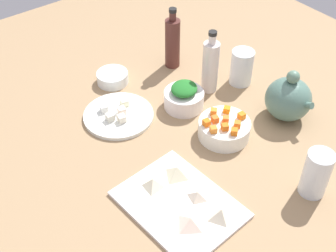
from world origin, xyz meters
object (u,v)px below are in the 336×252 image
at_px(cutting_board, 179,204).
at_px(plate_tofu, 119,115).
at_px(bottle_0, 173,42).
at_px(bowl_carrots, 224,129).
at_px(bowl_greens, 184,99).
at_px(bottle_1, 210,66).
at_px(drinking_glass_1, 316,174).
at_px(teapot, 288,99).
at_px(drinking_glass_0, 242,67).
at_px(bowl_small_side, 113,78).

relative_size(cutting_board, plate_tofu, 1.39).
bearing_deg(bottle_0, bowl_carrots, -15.81).
height_order(plate_tofu, bowl_greens, bowl_greens).
bearing_deg(bottle_1, drinking_glass_1, -9.25).
distance_m(bowl_greens, bottle_1, 0.14).
distance_m(bowl_carrots, teapot, 0.22).
bearing_deg(plate_tofu, drinking_glass_1, 22.90).
bearing_deg(drinking_glass_1, teapot, 144.25).
height_order(bottle_1, drinking_glass_1, bottle_1).
xyz_separation_m(cutting_board, bottle_0, (-0.49, 0.36, 0.09)).
distance_m(cutting_board, bottle_1, 0.49).
xyz_separation_m(cutting_board, drinking_glass_1, (0.17, 0.30, 0.06)).
distance_m(bowl_carrots, bottle_1, 0.23).
xyz_separation_m(plate_tofu, bowl_greens, (0.08, 0.19, 0.02)).
height_order(plate_tofu, drinking_glass_0, drinking_glass_0).
bearing_deg(bowl_carrots, cutting_board, -65.52).
distance_m(plate_tofu, bowl_carrots, 0.32).
distance_m(cutting_board, drinking_glass_1, 0.35).
bearing_deg(bowl_small_side, bowl_carrots, 15.12).
bearing_deg(bowl_small_side, drinking_glass_0, 52.18).
xyz_separation_m(bowl_carrots, teapot, (0.05, 0.21, 0.04)).
xyz_separation_m(cutting_board, bowl_small_side, (-0.53, 0.15, 0.01)).
xyz_separation_m(drinking_glass_0, drinking_glass_1, (0.44, -0.18, 0.01)).
distance_m(bowl_small_side, drinking_glass_1, 0.72).
xyz_separation_m(teapot, drinking_glass_0, (-0.21, 0.01, -0.01)).
height_order(plate_tofu, bowl_small_side, bowl_small_side).
bearing_deg(drinking_glass_1, bottle_0, 173.99).
distance_m(bowl_greens, teapot, 0.31).
xyz_separation_m(bowl_carrots, drinking_glass_1, (0.29, 0.04, 0.04)).
relative_size(bottle_0, bottle_1, 1.01).
bearing_deg(bowl_carrots, bottle_1, 149.29).
bearing_deg(drinking_glass_0, teapot, -3.60).
height_order(bottle_1, drinking_glass_0, bottle_1).
bearing_deg(drinking_glass_0, bottle_1, -108.28).
bearing_deg(bowl_greens, drinking_glass_1, 5.17).
distance_m(plate_tofu, drinking_glass_0, 0.43).
bearing_deg(plate_tofu, teapot, 52.73).
bearing_deg(bowl_greens, plate_tofu, -113.51).
height_order(bottle_0, drinking_glass_0, bottle_0).
bearing_deg(bowl_greens, bowl_carrots, 2.06).
bearing_deg(bottle_1, drinking_glass_0, 71.72).
distance_m(plate_tofu, bottle_1, 0.32).
height_order(plate_tofu, bottle_1, bottle_1).
bearing_deg(plate_tofu, bowl_carrots, 37.25).
relative_size(plate_tofu, bottle_0, 0.98).
xyz_separation_m(bowl_carrots, bottle_1, (-0.19, 0.11, 0.06)).
height_order(drinking_glass_0, drinking_glass_1, drinking_glass_1).
bearing_deg(cutting_board, drinking_glass_0, 119.76).
xyz_separation_m(bowl_greens, bowl_carrots, (0.17, 0.01, -0.00)).
bearing_deg(plate_tofu, bottle_0, 111.16).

